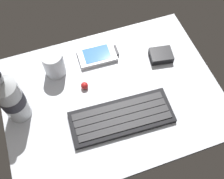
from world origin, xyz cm
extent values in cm
cube|color=silver|center=(0.00, 0.00, -1.00)|extent=(64.00, 48.00, 2.00)
cube|color=silver|center=(0.00, -23.40, 0.40)|extent=(64.00, 1.20, 0.80)
cube|color=black|center=(-0.26, -8.21, 0.70)|extent=(29.52, 12.44, 1.40)
cube|color=#28282B|center=(-0.10, -4.91, 1.55)|extent=(26.75, 3.34, 0.30)
cube|color=#28282B|center=(-0.21, -7.11, 1.55)|extent=(26.75, 3.34, 0.30)
cube|color=#28282B|center=(-0.32, -9.31, 1.55)|extent=(26.75, 3.34, 0.30)
cube|color=#28282B|center=(-0.43, -11.50, 1.55)|extent=(26.75, 3.34, 0.30)
cube|color=silver|center=(0.11, 14.83, 0.70)|extent=(12.26, 8.01, 1.40)
cube|color=#4C8CEA|center=(0.11, 14.83, 1.45)|extent=(8.60, 6.21, 0.10)
cube|color=#333338|center=(6.50, 14.60, 0.70)|extent=(0.93, 3.83, 1.12)
cylinder|color=silver|center=(-13.86, 13.49, 4.25)|extent=(6.40, 6.40, 8.50)
cylinder|color=red|center=(-13.86, 13.49, 3.26)|extent=(5.50, 5.50, 6.12)
cylinder|color=silver|center=(-26.76, 2.99, 7.50)|extent=(6.60, 6.60, 15.00)
cone|color=silver|center=(-26.76, 2.99, 16.40)|extent=(6.60, 6.60, 2.80)
cylinder|color=#2D2D38|center=(-26.76, 2.99, 8.25)|extent=(6.73, 6.73, 3.80)
cube|color=black|center=(19.28, 7.70, 1.20)|extent=(7.85, 6.71, 2.40)
sphere|color=red|center=(-7.00, 5.00, 1.10)|extent=(2.20, 2.20, 2.20)
camera|label=1|loc=(-12.66, -36.48, 70.77)|focal=43.28mm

